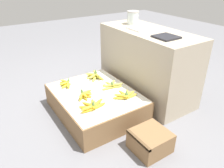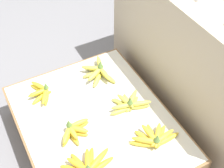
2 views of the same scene
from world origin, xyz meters
TOP-DOWN VIEW (x-y plane):
  - ground_plane at (0.00, 0.00)m, footprint 10.00×10.00m
  - display_platform at (0.00, 0.00)m, footprint 0.97×0.78m
  - back_vendor_table at (-0.03, 0.73)m, footprint 1.23×0.54m
  - banana_bunch_front_left at (-0.31, -0.19)m, footprint 0.21×0.14m
  - banana_bunch_front_midleft at (0.03, -0.14)m, footprint 0.13×0.19m
  - banana_bunch_front_midright at (0.24, -0.17)m, footprint 0.18×0.28m
  - banana_bunch_middle_left at (-0.31, 0.17)m, footprint 0.26×0.18m
  - banana_bunch_middle_midleft at (0.00, 0.20)m, footprint 0.16×0.24m
  - banana_bunch_middle_midright at (0.26, 0.20)m, footprint 0.17×0.26m

SIDE VIEW (x-z plane):
  - ground_plane at x=0.00m, z-range 0.00..0.00m
  - display_platform at x=0.00m, z-range 0.00..0.25m
  - banana_bunch_front_left at x=-0.31m, z-range 0.23..0.32m
  - banana_bunch_middle_midleft at x=0.00m, z-range 0.23..0.32m
  - banana_bunch_middle_midright at x=0.26m, z-range 0.22..0.33m
  - banana_bunch_front_midright at x=0.24m, z-range 0.22..0.33m
  - banana_bunch_front_midleft at x=0.03m, z-range 0.23..0.32m
  - banana_bunch_middle_left at x=-0.31m, z-range 0.22..0.33m
  - back_vendor_table at x=-0.03m, z-range 0.00..0.80m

